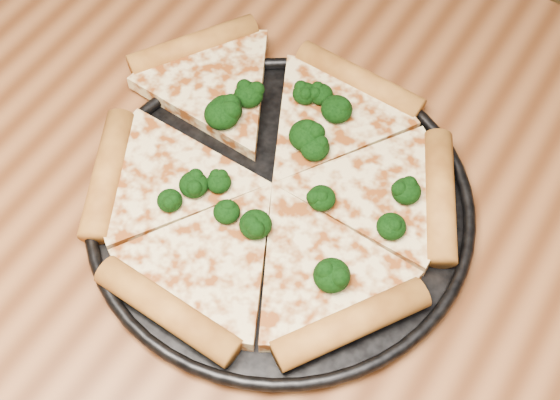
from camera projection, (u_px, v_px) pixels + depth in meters
The scene contains 4 objects.
dining_table at pixel (292, 365), 0.72m from camera, with size 1.20×0.90×0.75m.
pizza_pan at pixel (280, 205), 0.70m from camera, with size 0.33×0.33×0.02m.
pizza at pixel (269, 180), 0.70m from camera, with size 0.36×0.32×0.03m.
broccoli_florets at pixel (283, 157), 0.70m from camera, with size 0.21×0.19×0.02m.
Camera 1 is at (0.13, -0.23, 1.34)m, focal length 52.14 mm.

